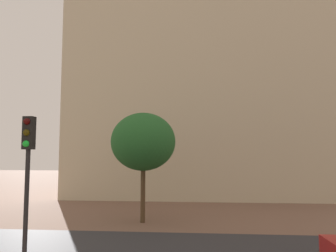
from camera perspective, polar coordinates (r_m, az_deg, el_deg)
The scene contains 4 objects.
ground_plane at distance 15.84m, azimuth -0.42°, elevation -19.09°, with size 120.00×120.00×0.00m, color brown.
landmark_building at distance 33.07m, azimuth 4.94°, elevation 8.40°, with size 24.35×12.12×36.28m.
traffic_light_pole at distance 9.52m, azimuth -23.74°, elevation -7.33°, with size 0.28×0.34×4.87m.
tree_curb_far at distance 18.63m, azimuth -4.42°, elevation -2.83°, with size 3.73×3.73×6.25m.
Camera 1 is at (1.44, -5.31, 3.84)m, focal length 34.30 mm.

